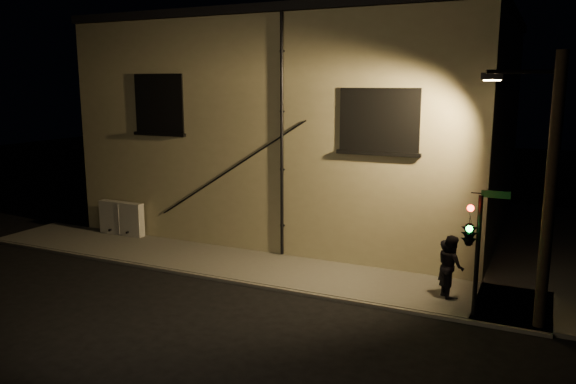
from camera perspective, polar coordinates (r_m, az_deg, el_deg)
The scene contains 8 objects.
ground at distance 16.96m, azimuth 0.58°, elevation -10.20°, with size 90.00×90.00×0.00m, color black.
sidewalk at distance 20.44m, azimuth 8.91°, elevation -6.46°, with size 21.00×16.00×0.12m.
building at distance 25.34m, azimuth 2.95°, elevation 6.99°, with size 16.20×12.23×8.80m.
utility_cabinet at distance 23.68m, azimuth -16.55°, elevation -2.56°, with size 2.04×0.34×1.34m, color #B6B4AD.
pedestrian_a at distance 16.90m, azimuth 15.75°, elevation -7.37°, with size 0.59×0.39×1.61m, color black.
pedestrian_b at distance 16.78m, azimuth 16.22°, elevation -7.21°, with size 0.87×0.68×1.79m, color black.
traffic_signal at distance 15.14m, azimuth 18.00°, elevation -3.90°, with size 1.30×1.98×3.35m.
streetlamp_pole at distance 14.92m, azimuth 24.73°, elevation 0.55°, with size 2.02×1.38×6.88m.
Camera 1 is at (6.60, -14.39, 6.07)m, focal length 35.00 mm.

